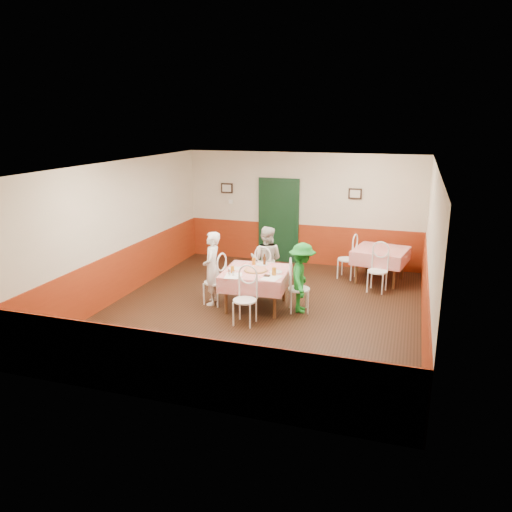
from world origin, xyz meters
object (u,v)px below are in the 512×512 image
(chair_left, at_px, (215,282))
(chair_right, at_px, (299,289))
(chair_near, at_px, (245,300))
(chair_second_a, at_px, (347,259))
(glass_a, at_px, (232,270))
(glass_c, at_px, (254,261))
(main_table, at_px, (256,289))
(wallet, at_px, (267,276))
(glass_b, at_px, (274,271))
(diner_right, at_px, (302,278))
(second_table, at_px, (380,265))
(beer_bottle, at_px, (264,260))
(diner_left, at_px, (212,268))
(chair_far, at_px, (266,273))
(pizza, at_px, (256,270))
(diner_far, at_px, (266,260))
(chair_second_b, at_px, (378,271))

(chair_left, distance_m, chair_right, 1.70)
(chair_near, bearing_deg, chair_second_a, 69.08)
(glass_a, xyz_separation_m, glass_c, (0.21, 0.67, -0.00))
(chair_near, bearing_deg, glass_c, 102.33)
(main_table, bearing_deg, wallet, -43.62)
(chair_near, relative_size, glass_b, 6.01)
(diner_right, bearing_deg, glass_b, 107.50)
(second_table, height_order, beer_bottle, beer_bottle)
(glass_a, relative_size, diner_left, 0.09)
(second_table, bearing_deg, chair_far, -145.01)
(second_table, relative_size, chair_left, 1.24)
(chair_right, relative_size, chair_second_a, 1.00)
(main_table, bearing_deg, chair_left, -176.17)
(pizza, distance_m, diner_far, 0.93)
(main_table, distance_m, chair_second_a, 2.82)
(diner_left, bearing_deg, chair_far, 124.55)
(chair_left, distance_m, glass_b, 1.33)
(chair_second_a, height_order, glass_c, chair_second_a)
(second_table, relative_size, diner_right, 0.83)
(chair_near, bearing_deg, diner_far, 95.89)
(chair_left, relative_size, chair_near, 1.00)
(main_table, height_order, diner_left, diner_left)
(second_table, xyz_separation_m, chair_far, (-2.25, -1.58, 0.08))
(main_table, xyz_separation_m, second_table, (2.19, 2.42, 0.00))
(wallet, distance_m, diner_left, 1.22)
(chair_left, distance_m, diner_right, 1.76)
(diner_left, bearing_deg, chair_right, 81.18)
(second_table, relative_size, chair_right, 1.24)
(wallet, bearing_deg, chair_far, 103.77)
(glass_b, bearing_deg, chair_second_a, 68.53)
(second_table, bearing_deg, chair_left, -140.81)
(second_table, distance_m, chair_second_b, 0.75)
(glass_a, bearing_deg, main_table, 38.30)
(glass_a, distance_m, diner_far, 1.24)
(chair_right, relative_size, glass_b, 6.01)
(pizza, relative_size, diner_far, 0.30)
(glass_a, bearing_deg, diner_right, 15.65)
(chair_right, xyz_separation_m, chair_far, (-0.90, 0.79, 0.00))
(chair_left, height_order, chair_second_a, same)
(chair_left, height_order, pizza, chair_left)
(chair_right, xyz_separation_m, diner_far, (-0.91, 0.84, 0.27))
(second_table, distance_m, glass_c, 3.16)
(second_table, xyz_separation_m, glass_c, (-2.36, -2.05, 0.45))
(beer_bottle, distance_m, wallet, 0.74)
(chair_left, xyz_separation_m, diner_far, (0.79, 0.95, 0.27))
(main_table, distance_m, beer_bottle, 0.63)
(chair_left, height_order, chair_second_b, same)
(chair_near, relative_size, pizza, 2.06)
(glass_c, bearing_deg, chair_left, -147.94)
(glass_a, xyz_separation_m, beer_bottle, (0.43, 0.69, 0.04))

